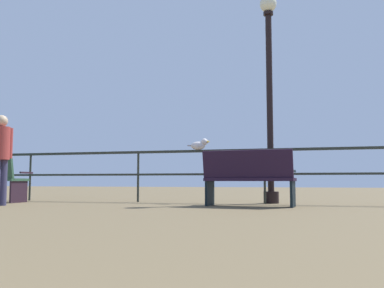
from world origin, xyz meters
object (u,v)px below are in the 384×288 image
(bench_near_left, at_px, (248,176))
(person_by_bench, at_px, (0,153))
(lamppost_center, at_px, (269,80))
(seagull_on_rail, at_px, (199,145))

(bench_near_left, height_order, person_by_bench, person_by_bench)
(lamppost_center, bearing_deg, person_by_bench, -155.06)
(bench_near_left, distance_m, person_by_bench, 4.22)
(lamppost_center, distance_m, seagull_on_rail, 1.83)
(bench_near_left, bearing_deg, lamppost_center, 76.61)
(bench_near_left, xyz_separation_m, person_by_bench, (-4.10, -0.92, 0.38))
(bench_near_left, bearing_deg, person_by_bench, -167.39)
(bench_near_left, distance_m, seagull_on_rail, 1.52)
(person_by_bench, bearing_deg, seagull_on_rail, 30.94)
(bench_near_left, bearing_deg, seagull_on_rail, 140.02)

